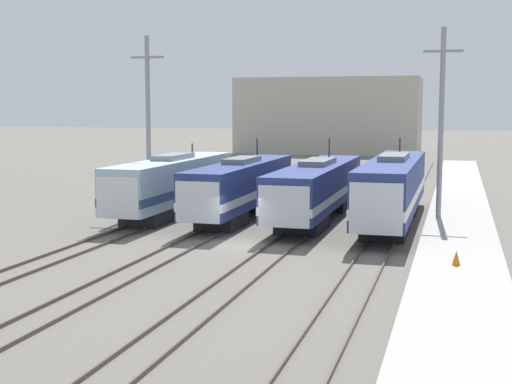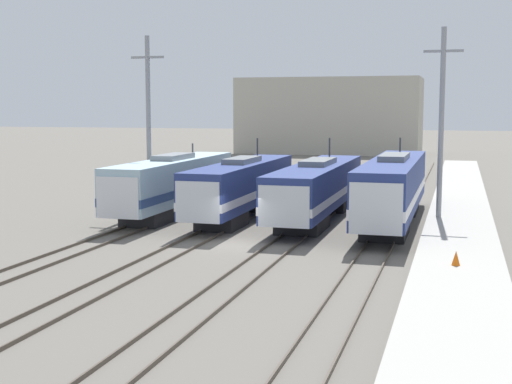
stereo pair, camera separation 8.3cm
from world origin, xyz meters
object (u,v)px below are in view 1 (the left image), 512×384
(catenary_tower_right, at_px, (441,123))
(traffic_cone, at_px, (456,258))
(catenary_tower_left, at_px, (148,122))
(locomotive_center_left, at_px, (240,187))
(locomotive_far_left, at_px, (171,184))
(locomotive_far_right, at_px, (393,189))
(locomotive_center_right, at_px, (316,189))

(catenary_tower_right, relative_size, traffic_cone, 18.75)
(catenary_tower_left, distance_m, traffic_cone, 25.80)
(locomotive_center_left, relative_size, traffic_cone, 25.87)
(locomotive_far_left, relative_size, catenary_tower_left, 1.37)
(locomotive_center_left, distance_m, catenary_tower_left, 8.38)
(locomotive_far_right, height_order, catenary_tower_left, catenary_tower_left)
(locomotive_far_left, distance_m, catenary_tower_left, 4.87)
(locomotive_far_left, bearing_deg, locomotive_far_right, 0.70)
(locomotive_center_left, bearing_deg, catenary_tower_left, 169.13)
(catenary_tower_left, bearing_deg, locomotive_far_right, -3.65)
(catenary_tower_left, bearing_deg, locomotive_center_left, -10.87)
(locomotive_center_right, bearing_deg, catenary_tower_right, 4.06)
(catenary_tower_left, height_order, traffic_cone, catenary_tower_left)
(locomotive_center_left, xyz_separation_m, traffic_cone, (13.80, -12.72, -1.30))
(locomotive_far_left, relative_size, catenary_tower_right, 1.37)
(catenary_tower_left, bearing_deg, catenary_tower_right, 0.00)
(locomotive_far_right, xyz_separation_m, traffic_cone, (3.93, -13.00, -1.48))
(locomotive_far_left, height_order, catenary_tower_right, catenary_tower_right)
(catenary_tower_right, bearing_deg, locomotive_center_left, -173.85)
(locomotive_far_left, distance_m, locomotive_center_right, 9.89)
(locomotive_center_right, distance_m, locomotive_far_right, 4.97)
(catenary_tower_left, bearing_deg, locomotive_center_right, -2.61)
(catenary_tower_left, bearing_deg, locomotive_far_left, -30.23)
(catenary_tower_right, distance_m, traffic_cone, 15.17)
(locomotive_center_left, height_order, locomotive_center_right, locomotive_center_right)
(locomotive_far_left, height_order, catenary_tower_left, catenary_tower_left)
(locomotive_far_left, height_order, locomotive_center_right, locomotive_center_right)
(catenary_tower_left, relative_size, traffic_cone, 18.75)
(locomotive_center_right, relative_size, locomotive_far_right, 0.96)
(locomotive_far_right, bearing_deg, locomotive_center_right, 173.83)
(locomotive_center_left, relative_size, catenary_tower_right, 1.38)
(locomotive_center_left, relative_size, locomotive_far_right, 0.86)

